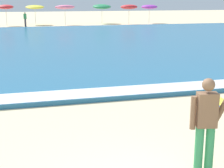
# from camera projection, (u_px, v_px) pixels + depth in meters

# --- Properties ---
(sea) EXTENTS (120.00, 28.00, 0.14)m
(sea) POSITION_uv_depth(u_px,v_px,m) (47.00, 43.00, 23.40)
(sea) COLOR teal
(sea) RESTS_ON ground
(surf_foam) EXTENTS (120.00, 1.12, 0.01)m
(surf_foam) POSITION_uv_depth(u_px,v_px,m) (82.00, 93.00, 10.81)
(surf_foam) COLOR white
(surf_foam) RESTS_ON sea
(surfer_with_board) EXTENTS (1.23, 2.61, 1.73)m
(surfer_with_board) POSITION_uv_depth(u_px,v_px,m) (221.00, 118.00, 5.94)
(surfer_with_board) COLOR #338E56
(surfer_with_board) RESTS_ON ground
(beach_umbrella_3) EXTENTS (1.71, 1.72, 2.36)m
(beach_umbrella_3) POSITION_uv_depth(u_px,v_px,m) (6.00, 7.00, 38.66)
(beach_umbrella_3) COLOR beige
(beach_umbrella_3) RESTS_ON ground
(beach_umbrella_4) EXTENTS (2.14, 2.17, 2.33)m
(beach_umbrella_4) POSITION_uv_depth(u_px,v_px,m) (35.00, 7.00, 40.64)
(beach_umbrella_4) COLOR beige
(beach_umbrella_4) RESTS_ON ground
(beach_umbrella_5) EXTENTS (2.27, 2.30, 2.37)m
(beach_umbrella_5) POSITION_uv_depth(u_px,v_px,m) (65.00, 7.00, 39.62)
(beach_umbrella_5) COLOR beige
(beach_umbrella_5) RESTS_ON ground
(beach_umbrella_6) EXTENTS (2.24, 2.28, 2.41)m
(beach_umbrella_6) POSITION_uv_depth(u_px,v_px,m) (102.00, 7.00, 42.76)
(beach_umbrella_6) COLOR beige
(beach_umbrella_6) RESTS_ON ground
(beach_umbrella_7) EXTENTS (2.01, 2.03, 2.34)m
(beach_umbrella_7) POSITION_uv_depth(u_px,v_px,m) (129.00, 7.00, 41.37)
(beach_umbrella_7) COLOR beige
(beach_umbrella_7) RESTS_ON ground
(beach_umbrella_8) EXTENTS (2.01, 2.01, 2.26)m
(beach_umbrella_8) POSITION_uv_depth(u_px,v_px,m) (149.00, 7.00, 43.02)
(beach_umbrella_8) COLOR beige
(beach_umbrella_8) RESTS_ON ground
(beachgoer_near_row_left) EXTENTS (0.32, 0.20, 1.58)m
(beachgoer_near_row_left) POSITION_uv_depth(u_px,v_px,m) (25.00, 19.00, 38.01)
(beachgoer_near_row_left) COLOR #383842
(beachgoer_near_row_left) RESTS_ON ground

